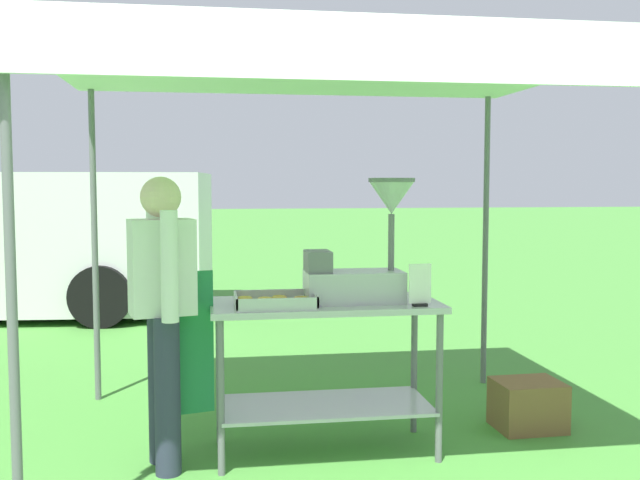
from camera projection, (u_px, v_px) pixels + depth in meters
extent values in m
plane|color=#478E38|center=(244.00, 307.00, 9.30)|extent=(70.00, 70.00, 0.00)
cylinder|color=slate|center=(11.00, 294.00, 3.01)|extent=(0.04, 0.04, 2.24)
cylinder|color=slate|center=(95.00, 247.00, 5.23)|extent=(0.04, 0.04, 2.24)
cylinder|color=slate|center=(485.00, 242.00, 5.68)|extent=(0.04, 0.04, 2.24)
cube|color=white|center=(321.00, 65.00, 4.25)|extent=(3.14, 2.45, 0.05)
cube|color=white|center=(366.00, 52.00, 3.06)|extent=(3.14, 0.02, 0.24)
cube|color=#B7B7BC|center=(325.00, 305.00, 4.21)|extent=(1.32, 0.61, 0.04)
cube|color=#B7B7BC|center=(325.00, 405.00, 4.26)|extent=(1.21, 0.56, 0.02)
cylinder|color=slate|center=(221.00, 398.00, 3.91)|extent=(0.04, 0.04, 0.85)
cylinder|color=slate|center=(439.00, 388.00, 4.09)|extent=(0.04, 0.04, 0.85)
cylinder|color=slate|center=(219.00, 373.00, 4.41)|extent=(0.04, 0.04, 0.85)
cylinder|color=slate|center=(414.00, 366.00, 4.59)|extent=(0.04, 0.04, 0.85)
cube|color=#B7B7BC|center=(275.00, 305.00, 4.06)|extent=(0.45, 0.34, 0.01)
cube|color=#B7B7BC|center=(278.00, 304.00, 3.89)|extent=(0.45, 0.01, 0.06)
cube|color=#B7B7BC|center=(272.00, 295.00, 4.21)|extent=(0.45, 0.01, 0.06)
cube|color=#B7B7BC|center=(236.00, 300.00, 4.02)|extent=(0.01, 0.34, 0.06)
cube|color=#B7B7BC|center=(314.00, 298.00, 4.09)|extent=(0.01, 0.34, 0.06)
torus|color=#EAB251|center=(245.00, 299.00, 4.14)|extent=(0.11, 0.11, 0.03)
torus|color=#EAB251|center=(265.00, 300.00, 4.11)|extent=(0.10, 0.10, 0.03)
torus|color=#EAB251|center=(271.00, 305.00, 3.95)|extent=(0.11, 0.11, 0.03)
torus|color=#EAB251|center=(294.00, 303.00, 4.02)|extent=(0.13, 0.13, 0.03)
torus|color=#EAB251|center=(279.00, 298.00, 4.17)|extent=(0.13, 0.13, 0.03)
torus|color=#EAB251|center=(252.00, 302.00, 4.02)|extent=(0.12, 0.12, 0.03)
torus|color=#EAB251|center=(301.00, 299.00, 4.14)|extent=(0.10, 0.10, 0.03)
torus|color=#EAB251|center=(250.00, 305.00, 3.94)|extent=(0.12, 0.12, 0.03)
cube|color=#B7B7BC|center=(354.00, 286.00, 4.20)|extent=(0.56, 0.28, 0.18)
cube|color=slate|center=(318.00, 261.00, 4.16)|extent=(0.14, 0.22, 0.12)
cylinder|color=slate|center=(391.00, 242.00, 4.22)|extent=(0.04, 0.04, 0.33)
cone|color=#B7B7BC|center=(392.00, 198.00, 4.20)|extent=(0.26, 0.26, 0.18)
cylinder|color=slate|center=(392.00, 180.00, 4.19)|extent=(0.27, 0.27, 0.02)
cube|color=black|center=(420.00, 305.00, 4.07)|extent=(0.08, 0.05, 0.02)
cube|color=white|center=(420.00, 284.00, 4.06)|extent=(0.13, 0.02, 0.22)
cylinder|color=#2D3347|center=(161.00, 387.00, 4.11)|extent=(0.14, 0.14, 0.86)
cylinder|color=#2D3347|center=(167.00, 396.00, 3.92)|extent=(0.14, 0.14, 0.86)
cube|color=silver|center=(162.00, 267.00, 3.96)|extent=(0.38, 0.29, 0.52)
cube|color=#237F47|center=(185.00, 343.00, 4.04)|extent=(0.32, 0.10, 0.80)
cylinder|color=silver|center=(155.00, 258.00, 4.16)|extent=(0.11, 0.11, 0.58)
cylinder|color=silver|center=(170.00, 266.00, 3.75)|extent=(0.11, 0.11, 0.58)
sphere|color=beige|center=(161.00, 197.00, 3.93)|extent=(0.22, 0.22, 0.22)
cube|color=brown|center=(528.00, 405.00, 4.67)|extent=(0.42, 0.35, 0.31)
cube|color=#1E2833|center=(154.00, 206.00, 8.84)|extent=(0.23, 1.62, 0.70)
cylinder|color=black|center=(132.00, 275.00, 9.81)|extent=(0.70, 0.29, 0.68)
cylinder|color=black|center=(101.00, 296.00, 7.96)|extent=(0.70, 0.29, 0.68)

